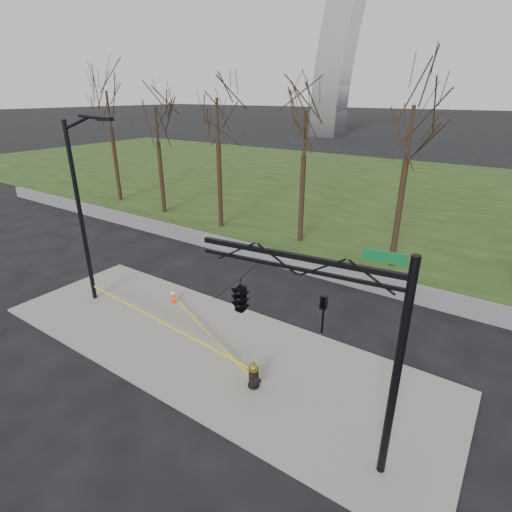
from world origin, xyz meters
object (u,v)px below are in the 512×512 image
Objects in this scene: traffic_cone at (174,295)px; street_light at (82,202)px; fire_hydrant at (254,375)px; traffic_signal_mast at (267,301)px.

street_light is at bearing -150.02° from traffic_cone.
street_light reaches higher than fire_hydrant.
fire_hydrant reaches higher than traffic_cone.
traffic_cone is at bearing -177.78° from fire_hydrant.
fire_hydrant is 3.97m from traffic_signal_mast.
traffic_signal_mast reaches higher than fire_hydrant.
fire_hydrant is 10.25m from street_light.
traffic_cone is 0.08× the size of street_light.
traffic_signal_mast is (7.45, -3.72, 3.74)m from traffic_cone.
street_light is 1.37× the size of traffic_signal_mast.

